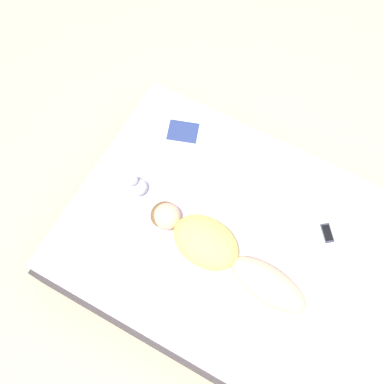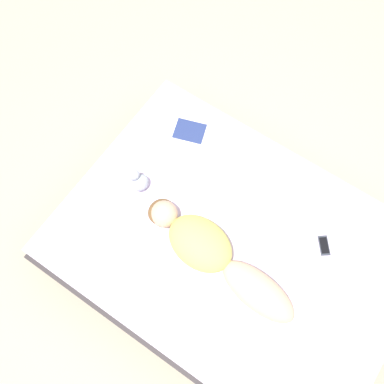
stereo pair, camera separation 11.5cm
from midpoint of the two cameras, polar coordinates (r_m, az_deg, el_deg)
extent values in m
plane|color=#B7A88E|center=(3.46, 5.53, -8.91)|extent=(12.00, 12.00, 0.00)
cube|color=#383333|center=(3.30, 5.80, -8.21)|extent=(1.69, 2.31, 0.34)
cube|color=silver|center=(3.06, 6.23, -7.03)|extent=(1.63, 2.25, 0.16)
ellipsoid|color=#DBB28E|center=(2.85, 9.55, -12.37)|extent=(0.28, 0.55, 0.16)
ellipsoid|color=#D1C660|center=(2.87, 2.21, -6.56)|extent=(0.37, 0.48, 0.20)
ellipsoid|color=brown|center=(2.94, -2.78, -2.57)|extent=(0.20, 0.19, 0.10)
sphere|color=#DBB28E|center=(2.94, -2.44, -2.87)|extent=(0.18, 0.18, 0.18)
cube|color=silver|center=(3.18, -0.55, 3.72)|extent=(0.35, 0.38, 0.01)
cube|color=silver|center=(3.30, 0.70, 7.67)|extent=(0.35, 0.38, 0.01)
cube|color=navy|center=(3.30, 0.71, 7.72)|extent=(0.23, 0.26, 0.00)
cube|color=#333842|center=(3.10, 17.44, -6.55)|extent=(0.14, 0.13, 0.01)
cube|color=black|center=(3.09, 17.47, -6.53)|extent=(0.12, 0.11, 0.00)
ellipsoid|color=#B2BCCC|center=(3.07, -5.56, 1.15)|extent=(0.12, 0.11, 0.11)
sphere|color=#B2BCCC|center=(3.02, -6.35, 2.16)|extent=(0.08, 0.08, 0.08)
camera|label=1|loc=(0.06, -88.92, 2.58)|focal=42.00mm
camera|label=2|loc=(0.06, 91.08, -2.58)|focal=42.00mm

